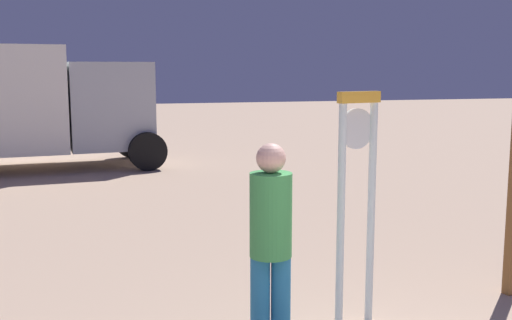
# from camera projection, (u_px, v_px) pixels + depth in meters

# --- Properties ---
(standing_clock) EXTENTS (0.44, 0.18, 2.16)m
(standing_clock) POSITION_uv_depth(u_px,v_px,m) (357.00, 187.00, 5.51)
(standing_clock) COLOR white
(standing_clock) RESTS_ON ground_plane
(person_near_clock) EXTENTS (0.34, 0.34, 1.78)m
(person_near_clock) POSITION_uv_depth(u_px,v_px,m) (271.00, 240.00, 4.91)
(person_near_clock) COLOR teal
(person_near_clock) RESTS_ON ground_plane
(box_truck_near) EXTENTS (6.88, 2.99, 2.89)m
(box_truck_near) POSITION_uv_depth(u_px,v_px,m) (2.00, 102.00, 14.12)
(box_truck_near) COLOR white
(box_truck_near) RESTS_ON ground_plane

